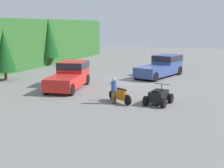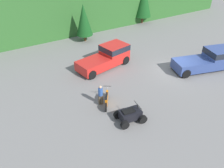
% 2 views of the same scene
% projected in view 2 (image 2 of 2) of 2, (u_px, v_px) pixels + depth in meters
% --- Properties ---
extents(ground_plane, '(80.00, 80.00, 0.00)m').
position_uv_depth(ground_plane, '(174.00, 71.00, 20.66)').
color(ground_plane, slate).
extents(hillside_backdrop, '(44.00, 6.00, 5.47)m').
position_uv_depth(hillside_backdrop, '(94.00, 5.00, 30.51)').
color(hillside_backdrop, '#2D6028').
rests_on(hillside_backdrop, ground_plane).
extents(tree_left, '(1.94, 1.94, 4.40)m').
position_uv_depth(tree_left, '(84.00, 20.00, 25.38)').
color(tree_left, brown).
rests_on(tree_left, ground_plane).
extents(tree_mid_left, '(2.42, 2.42, 5.51)m').
position_uv_depth(tree_mid_left, '(144.00, 0.00, 30.86)').
color(tree_mid_left, brown).
rests_on(tree_mid_left, ground_plane).
extents(pickup_truck_red, '(5.55, 2.98, 1.95)m').
position_uv_depth(pickup_truck_red, '(108.00, 56.00, 21.00)').
color(pickup_truck_red, red).
rests_on(pickup_truck_red, ground_plane).
extents(pickup_truck_second, '(6.22, 3.64, 1.95)m').
position_uv_depth(pickup_truck_second, '(211.00, 59.00, 20.51)').
color(pickup_truck_second, '#334784').
rests_on(pickup_truck_second, ground_plane).
extents(dirt_bike, '(1.36, 1.92, 1.14)m').
position_uv_depth(dirt_bike, '(107.00, 99.00, 16.25)').
color(dirt_bike, black).
rests_on(dirt_bike, ground_plane).
extents(quad_atv, '(2.11, 1.59, 1.20)m').
position_uv_depth(quad_atv, '(130.00, 115.00, 14.76)').
color(quad_atv, black).
rests_on(quad_atv, ground_plane).
extents(rider_person, '(0.45, 0.45, 1.64)m').
position_uv_depth(rider_person, '(101.00, 94.00, 16.03)').
color(rider_person, brown).
rests_on(rider_person, ground_plane).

